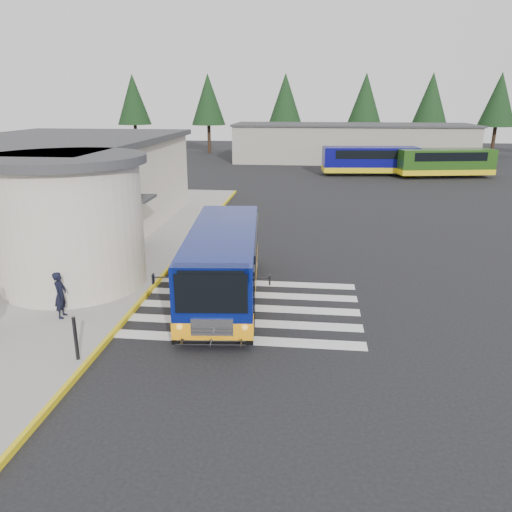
# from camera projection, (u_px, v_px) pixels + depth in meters

# --- Properties ---
(ground) EXTENTS (140.00, 140.00, 0.00)m
(ground) POSITION_uv_depth(u_px,v_px,m) (259.00, 299.00, 17.77)
(ground) COLOR black
(ground) RESTS_ON ground
(sidewalk) EXTENTS (10.00, 34.00, 0.15)m
(sidewalk) POSITION_uv_depth(u_px,v_px,m) (70.00, 255.00, 22.51)
(sidewalk) COLOR gray
(sidewalk) RESTS_ON ground
(curb_strip) EXTENTS (0.12, 34.00, 0.16)m
(curb_strip) POSITION_uv_depth(u_px,v_px,m) (177.00, 259.00, 21.98)
(curb_strip) COLOR gold
(curb_strip) RESTS_ON ground
(station_building) EXTENTS (12.70, 18.70, 4.80)m
(station_building) POSITION_uv_depth(u_px,v_px,m) (57.00, 189.00, 24.71)
(station_building) COLOR #BAB09D
(station_building) RESTS_ON ground
(crosswalk) EXTENTS (8.00, 5.35, 0.01)m
(crosswalk) POSITION_uv_depth(u_px,v_px,m) (242.00, 307.00, 17.07)
(crosswalk) COLOR silver
(crosswalk) RESTS_ON ground
(depot_building) EXTENTS (26.40, 8.40, 4.20)m
(depot_building) POSITION_uv_depth(u_px,v_px,m) (351.00, 143.00, 56.30)
(depot_building) COLOR gray
(depot_building) RESTS_ON ground
(tree_line) EXTENTS (58.40, 4.40, 10.00)m
(tree_line) POSITION_uv_depth(u_px,v_px,m) (351.00, 100.00, 62.45)
(tree_line) COLOR black
(tree_line) RESTS_ON ground
(transit_bus) EXTENTS (3.53, 9.03, 2.50)m
(transit_bus) POSITION_uv_depth(u_px,v_px,m) (223.00, 266.00, 17.59)
(transit_bus) COLOR navy
(transit_bus) RESTS_ON ground
(pedestrian_a) EXTENTS (0.43, 0.59, 1.51)m
(pedestrian_a) POSITION_uv_depth(u_px,v_px,m) (60.00, 295.00, 15.76)
(pedestrian_a) COLOR black
(pedestrian_a) RESTS_ON sidewalk
(bollard) EXTENTS (0.10, 0.10, 1.22)m
(bollard) POSITION_uv_depth(u_px,v_px,m) (76.00, 338.00, 13.20)
(bollard) COLOR black
(bollard) RESTS_ON sidewalk
(far_bus_a) EXTENTS (8.88, 3.25, 2.24)m
(far_bus_a) POSITION_uv_depth(u_px,v_px,m) (370.00, 159.00, 46.37)
(far_bus_a) COLOR #08075B
(far_bus_a) RESTS_ON ground
(far_bus_b) EXTENTS (8.81, 3.92, 2.20)m
(far_bus_b) POSITION_uv_depth(u_px,v_px,m) (445.00, 162.00, 45.01)
(far_bus_b) COLOR #1E4412
(far_bus_b) RESTS_ON ground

